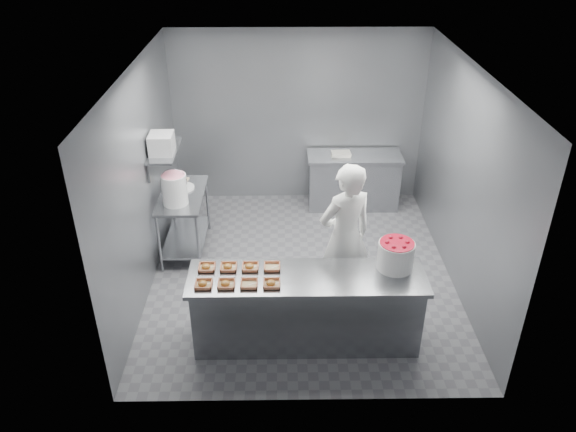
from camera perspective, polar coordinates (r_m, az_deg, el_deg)
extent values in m
plane|color=#4C4C51|center=(7.73, 1.41, -5.66)|extent=(4.50, 4.50, 0.00)
plane|color=white|center=(6.52, 1.72, 14.80)|extent=(4.50, 4.50, 0.00)
cube|color=slate|center=(9.09, 1.01, 9.95)|extent=(4.00, 0.04, 2.80)
cube|color=slate|center=(7.22, -14.55, 3.48)|extent=(0.04, 4.50, 2.80)
cube|color=slate|center=(7.37, 17.31, 3.62)|extent=(0.04, 4.50, 2.80)
cube|color=slate|center=(6.13, 1.95, -6.32)|extent=(2.60, 0.70, 0.05)
cube|color=slate|center=(6.40, 1.88, -9.58)|extent=(2.50, 0.64, 0.85)
cube|color=slate|center=(7.90, -10.72, 2.09)|extent=(0.60, 1.20, 0.04)
cube|color=slate|center=(8.23, -10.28, -2.11)|extent=(0.56, 1.15, 0.03)
cylinder|color=slate|center=(7.69, -12.95, -2.79)|extent=(0.04, 0.04, 0.88)
cylinder|color=slate|center=(7.60, -9.11, -2.80)|extent=(0.04, 0.04, 0.88)
cylinder|color=slate|center=(8.64, -11.60, 1.21)|extent=(0.04, 0.04, 0.88)
cylinder|color=slate|center=(8.55, -8.18, 1.25)|extent=(0.04, 0.04, 0.88)
cube|color=slate|center=(9.03, 6.80, 6.02)|extent=(1.50, 0.60, 0.05)
cube|color=slate|center=(9.22, 6.63, 3.46)|extent=(1.44, 0.55, 0.85)
cube|color=slate|center=(7.65, -12.45, 6.51)|extent=(0.35, 0.90, 0.03)
cube|color=tan|center=(6.03, -8.57, -6.87)|extent=(0.18, 0.18, 0.04)
cube|color=white|center=(6.04, -8.12, -6.86)|extent=(0.10, 0.06, 0.00)
ellipsoid|color=#AC6E2B|center=(6.02, -8.67, -6.79)|extent=(0.10, 0.10, 0.05)
cube|color=tan|center=(6.00, -6.28, -6.88)|extent=(0.18, 0.18, 0.04)
cube|color=white|center=(6.01, -5.84, -6.88)|extent=(0.10, 0.06, 0.00)
ellipsoid|color=#AC6E2B|center=(6.00, -6.38, -6.81)|extent=(0.10, 0.10, 0.05)
cube|color=tan|center=(5.98, -3.98, -6.89)|extent=(0.18, 0.18, 0.04)
cube|color=white|center=(6.00, -3.54, -6.88)|extent=(0.10, 0.06, 0.00)
cube|color=tan|center=(5.97, -1.66, -6.88)|extent=(0.18, 0.18, 0.04)
cube|color=white|center=(5.99, -1.23, -6.87)|extent=(0.10, 0.06, 0.00)
ellipsoid|color=#AC6E2B|center=(5.97, -1.76, -6.81)|extent=(0.10, 0.10, 0.05)
cube|color=tan|center=(6.28, -8.24, -5.18)|extent=(0.18, 0.18, 0.04)
cube|color=white|center=(6.29, -7.81, -5.17)|extent=(0.10, 0.06, 0.00)
ellipsoid|color=#AC6E2B|center=(6.27, -8.34, -5.10)|extent=(0.10, 0.10, 0.05)
cube|color=tan|center=(6.25, -6.05, -5.18)|extent=(0.18, 0.18, 0.04)
cube|color=white|center=(6.26, -5.62, -5.18)|extent=(0.10, 0.06, 0.00)
ellipsoid|color=#AC6E2B|center=(6.25, -6.15, -5.11)|extent=(0.10, 0.10, 0.05)
cube|color=tan|center=(6.23, -3.85, -5.18)|extent=(0.18, 0.18, 0.04)
cube|color=white|center=(6.25, -3.42, -5.18)|extent=(0.10, 0.06, 0.00)
ellipsoid|color=#AC6E2B|center=(6.23, -3.94, -5.11)|extent=(0.10, 0.10, 0.05)
cube|color=tan|center=(6.22, -1.63, -5.18)|extent=(0.18, 0.18, 0.04)
cube|color=white|center=(6.24, -1.21, -5.17)|extent=(0.10, 0.06, 0.00)
imported|color=white|center=(6.72, 5.80, -2.13)|extent=(0.82, 0.70, 1.90)
cylinder|color=silver|center=(6.27, 10.89, -3.97)|extent=(0.40, 0.40, 0.32)
cylinder|color=red|center=(6.19, 11.02, -2.82)|extent=(0.37, 0.37, 0.04)
cylinder|color=silver|center=(7.56, -11.45, 2.66)|extent=(0.33, 0.33, 0.42)
cylinder|color=pink|center=(7.47, -11.61, 4.06)|extent=(0.31, 0.31, 0.02)
torus|color=slate|center=(7.51, -11.55, 3.52)|extent=(0.35, 0.01, 0.35)
cylinder|color=silver|center=(8.04, -10.65, 2.86)|extent=(0.36, 0.36, 0.03)
cube|color=#CCB28C|center=(8.28, -10.58, 3.68)|extent=(0.16, 0.14, 0.02)
cube|color=gray|center=(7.50, -12.72, 7.20)|extent=(0.32, 0.36, 0.26)
cube|color=silver|center=(8.99, 5.42, 6.31)|extent=(0.31, 0.23, 0.05)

